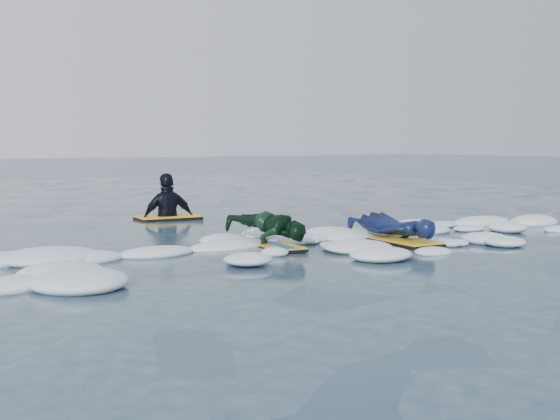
% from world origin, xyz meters
% --- Properties ---
extents(ground, '(120.00, 120.00, 0.00)m').
position_xyz_m(ground, '(0.00, 0.00, 0.00)').
color(ground, '#1D3245').
rests_on(ground, ground).
extents(foam_band, '(12.00, 3.10, 0.30)m').
position_xyz_m(foam_band, '(0.00, 1.03, 0.00)').
color(foam_band, white).
rests_on(foam_band, ground).
extents(prone_woman_unit, '(0.63, 1.57, 0.40)m').
position_xyz_m(prone_woman_unit, '(2.13, 0.60, 0.21)').
color(prone_woman_unit, black).
rests_on(prone_woman_unit, ground).
extents(prone_child_unit, '(0.83, 1.33, 0.49)m').
position_xyz_m(prone_child_unit, '(0.44, 1.15, 0.25)').
color(prone_child_unit, black).
rests_on(prone_child_unit, ground).
extents(waiting_rider_unit, '(1.18, 0.71, 1.71)m').
position_xyz_m(waiting_rider_unit, '(0.65, 5.00, 0.01)').
color(waiting_rider_unit, black).
rests_on(waiting_rider_unit, ground).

